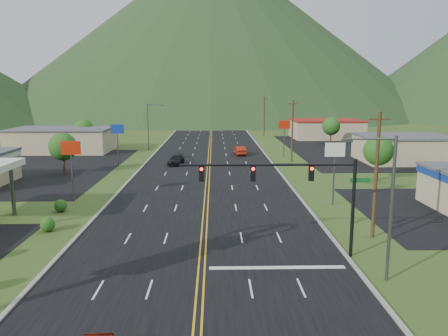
{
  "coord_description": "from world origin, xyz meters",
  "views": [
    {
      "loc": [
        0.87,
        -15.13,
        11.63
      ],
      "look_at": [
        1.76,
        24.52,
        4.5
      ],
      "focal_mm": 35.0,
      "sensor_mm": 36.0,
      "label": 1
    }
  ],
  "objects_px": {
    "streetlight_east": "(387,199)",
    "streetlight_west": "(150,123)",
    "car_dark_mid": "(176,160)",
    "traffic_signal": "(296,183)",
    "car_red_far": "(240,151)"
  },
  "relations": [
    {
      "from": "streetlight_west",
      "to": "car_dark_mid",
      "type": "distance_m",
      "value": 19.05
    },
    {
      "from": "streetlight_east",
      "to": "car_red_far",
      "type": "xyz_separation_m",
      "value": [
        -5.66,
        52.85,
        -4.38
      ]
    },
    {
      "from": "traffic_signal",
      "to": "car_dark_mid",
      "type": "xyz_separation_m",
      "value": [
        -11.59,
        38.69,
        -4.63
      ]
    },
    {
      "from": "car_dark_mid",
      "to": "streetlight_west",
      "type": "bearing_deg",
      "value": 118.8
    },
    {
      "from": "traffic_signal",
      "to": "car_dark_mid",
      "type": "distance_m",
      "value": 40.65
    },
    {
      "from": "traffic_signal",
      "to": "car_red_far",
      "type": "height_order",
      "value": "traffic_signal"
    },
    {
      "from": "streetlight_east",
      "to": "car_red_far",
      "type": "relative_size",
      "value": 1.86
    },
    {
      "from": "streetlight_west",
      "to": "car_dark_mid",
      "type": "relative_size",
      "value": 1.87
    },
    {
      "from": "traffic_signal",
      "to": "streetlight_east",
      "type": "relative_size",
      "value": 1.46
    },
    {
      "from": "streetlight_west",
      "to": "car_dark_mid",
      "type": "xyz_separation_m",
      "value": [
        6.57,
        -17.32,
        -4.48
      ]
    },
    {
      "from": "streetlight_east",
      "to": "car_red_far",
      "type": "bearing_deg",
      "value": 96.12
    },
    {
      "from": "streetlight_east",
      "to": "streetlight_west",
      "type": "distance_m",
      "value": 64.21
    },
    {
      "from": "car_dark_mid",
      "to": "traffic_signal",
      "type": "bearing_deg",
      "value": -65.29
    },
    {
      "from": "traffic_signal",
      "to": "car_red_far",
      "type": "distance_m",
      "value": 49.08
    },
    {
      "from": "streetlight_east",
      "to": "streetlight_west",
      "type": "relative_size",
      "value": 1.0
    }
  ]
}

